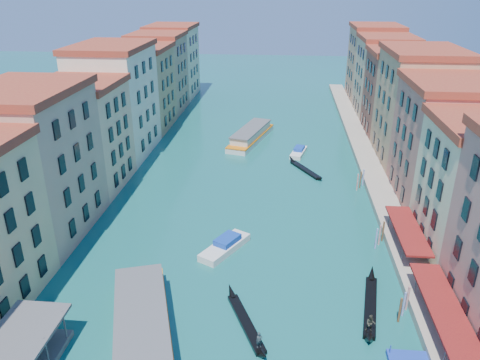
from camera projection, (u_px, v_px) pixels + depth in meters
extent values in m
cube|color=tan|center=(34.00, 166.00, 60.85)|extent=(12.00, 17.00, 19.00)
cube|color=maroon|center=(20.00, 90.00, 56.85)|extent=(12.80, 17.40, 1.00)
cube|color=#DDB084|center=(83.00, 138.00, 75.49)|extent=(12.00, 14.00, 16.50)
cube|color=maroon|center=(76.00, 84.00, 71.99)|extent=(12.80, 14.40, 1.00)
cube|color=beige|center=(116.00, 103.00, 89.39)|extent=(12.00, 18.00, 20.00)
cube|color=maroon|center=(110.00, 46.00, 85.19)|extent=(12.80, 18.40, 1.00)
cube|color=#A18358|center=(142.00, 90.00, 105.40)|extent=(12.00, 16.00, 17.50)
cube|color=maroon|center=(138.00, 48.00, 101.70)|extent=(12.80, 16.40, 1.00)
cube|color=#9E7B5D|center=(159.00, 74.00, 119.34)|extent=(12.00, 15.00, 18.50)
cube|color=maroon|center=(157.00, 35.00, 115.45)|extent=(12.80, 15.40, 1.00)
cube|color=beige|center=(173.00, 63.00, 133.84)|extent=(12.00, 17.00, 19.00)
cube|color=maroon|center=(171.00, 26.00, 129.85)|extent=(12.80, 17.40, 1.00)
cube|color=#B66755|center=(444.00, 147.00, 69.33)|extent=(12.00, 16.00, 18.00)
cube|color=maroon|center=(456.00, 83.00, 65.54)|extent=(12.80, 16.40, 1.00)
cube|color=tan|center=(417.00, 110.00, 84.45)|extent=(12.00, 18.00, 20.00)
cube|color=maroon|center=(426.00, 51.00, 80.25)|extent=(12.80, 18.40, 1.00)
cube|color=brown|center=(397.00, 96.00, 100.00)|extent=(12.00, 15.00, 17.50)
cube|color=maroon|center=(403.00, 52.00, 96.30)|extent=(12.80, 15.40, 1.00)
cube|color=tan|center=(383.00, 79.00, 113.94)|extent=(12.00, 16.00, 18.50)
cube|color=maroon|center=(389.00, 38.00, 110.05)|extent=(12.80, 16.40, 1.00)
cube|color=tan|center=(373.00, 65.00, 128.80)|extent=(12.00, 17.00, 19.50)
cube|color=maroon|center=(377.00, 26.00, 124.70)|extent=(12.80, 17.40, 1.00)
cube|color=#A39383|center=(371.00, 170.00, 83.47)|extent=(4.00, 140.00, 1.00)
cube|color=maroon|center=(445.00, 310.00, 44.59)|extent=(3.20, 15.30, 0.25)
cylinder|color=#555558|center=(415.00, 289.00, 49.96)|extent=(0.12, 0.12, 3.00)
cube|color=maroon|center=(408.00, 230.00, 58.73)|extent=(3.20, 12.60, 0.25)
cylinder|color=#555558|center=(402.00, 257.00, 55.62)|extent=(0.12, 0.12, 3.00)
cylinder|color=#555558|center=(388.00, 223.00, 63.29)|extent=(0.12, 0.12, 3.00)
cylinder|color=#4F2F1B|center=(400.00, 311.00, 46.96)|extent=(0.24, 0.24, 3.20)
cylinder|color=#4F2F1B|center=(404.00, 305.00, 47.82)|extent=(0.24, 0.24, 3.20)
cylinder|color=#4F2F1B|center=(407.00, 300.00, 48.68)|extent=(0.24, 0.24, 3.20)
cylinder|color=#4F2F1B|center=(376.00, 240.00, 59.74)|extent=(0.24, 0.24, 3.20)
cylinder|color=#4F2F1B|center=(380.00, 236.00, 60.60)|extent=(0.24, 0.24, 3.20)
cylinder|color=#4F2F1B|center=(383.00, 232.00, 61.46)|extent=(0.24, 0.24, 3.20)
cylinder|color=#4F2F1B|center=(357.00, 183.00, 76.16)|extent=(0.24, 0.24, 3.20)
cylinder|color=#4F2F1B|center=(360.00, 181.00, 77.02)|extent=(0.24, 0.24, 3.20)
cylinder|color=#4F2F1B|center=(363.00, 178.00, 77.88)|extent=(0.24, 0.24, 3.20)
cylinder|color=#4F2F1B|center=(0.00, 351.00, 42.02)|extent=(0.24, 0.24, 3.20)
cube|color=silver|center=(144.00, 347.00, 43.29)|extent=(11.98, 23.19, 1.36)
cube|color=silver|center=(142.00, 334.00, 42.70)|extent=(10.01, 18.69, 1.82)
cube|color=#555558|center=(141.00, 325.00, 42.27)|extent=(10.52, 19.34, 0.28)
cube|color=orange|center=(143.00, 342.00, 43.04)|extent=(12.03, 23.21, 0.28)
cube|color=silver|center=(251.00, 138.00, 99.66)|extent=(9.00, 19.26, 1.13)
cube|color=silver|center=(251.00, 133.00, 99.17)|extent=(7.56, 15.50, 1.50)
cube|color=#555558|center=(251.00, 129.00, 98.82)|extent=(7.96, 16.03, 0.24)
cube|color=orange|center=(251.00, 136.00, 99.46)|extent=(9.04, 19.27, 0.24)
cube|color=black|center=(246.00, 323.00, 46.98)|extent=(4.63, 8.57, 0.45)
cone|color=black|center=(231.00, 291.00, 51.12)|extent=(1.62, 2.18, 1.66)
cone|color=black|center=(264.00, 355.00, 42.57)|extent=(1.48, 1.86, 1.46)
imported|color=#253236|center=(259.00, 340.00, 43.30)|extent=(0.73, 0.63, 1.71)
cube|color=black|center=(370.00, 306.00, 49.33)|extent=(2.95, 10.00, 0.50)
cone|color=black|center=(372.00, 273.00, 54.04)|extent=(1.37, 2.36, 1.85)
cone|color=black|center=(369.00, 340.00, 44.33)|extent=(1.30, 1.98, 1.63)
imported|color=#303025|center=(371.00, 324.00, 45.17)|extent=(1.04, 0.87, 1.91)
cube|color=black|center=(305.00, 170.00, 84.20)|extent=(5.41, 8.25, 0.45)
cone|color=black|center=(291.00, 159.00, 88.17)|extent=(1.77, 2.17, 1.66)
cone|color=black|center=(321.00, 178.00, 79.96)|extent=(1.60, 1.87, 1.46)
cube|color=silver|center=(225.00, 247.00, 59.66)|extent=(6.11, 8.26, 0.92)
cube|color=#143DA3|center=(227.00, 240.00, 59.77)|extent=(3.48, 4.02, 0.80)
cube|color=silver|center=(299.00, 152.00, 92.04)|extent=(3.62, 7.00, 0.77)
cube|color=#143DA3|center=(299.00, 148.00, 92.19)|extent=(2.35, 3.19, 0.67)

